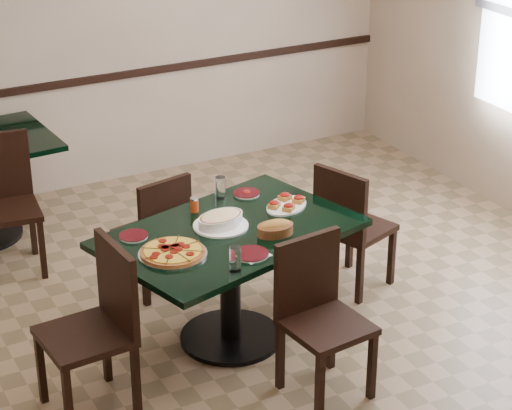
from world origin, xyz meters
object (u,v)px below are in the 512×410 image
bruschetta_platter (286,203)px  chair_left (99,319)px  chair_far (157,229)px  chair_right (349,222)px  chair_near (318,308)px  pepperoni_pizza (173,252)px  bread_basket (275,228)px  lasagna_casserole (221,220)px  back_chair_near (3,195)px  main_table (230,258)px

bruschetta_platter → chair_left: bearing=165.5°
chair_far → chair_right: (1.13, -0.55, 0.03)m
chair_near → pepperoni_pizza: 0.87m
chair_far → bread_basket: 1.04m
chair_far → chair_near: 1.47m
bread_basket → bruschetta_platter: bread_basket is taller
chair_right → lasagna_casserole: chair_right is taller
chair_right → chair_left: bearing=84.0°
back_chair_near → lasagna_casserole: bearing=-52.5°
chair_far → lasagna_casserole: size_ratio=2.54×
main_table → lasagna_casserole: bearing=93.2°
pepperoni_pizza → bread_basket: bearing=-3.7°
chair_near → lasagna_casserole: chair_near is taller
chair_right → back_chair_near: back_chair_near is taller
chair_near → chair_right: (0.76, 0.87, -0.01)m
pepperoni_pizza → chair_near: bearing=-40.3°
bread_basket → chair_right: bearing=31.1°
chair_right → lasagna_casserole: bearing=77.7°
main_table → chair_left: bearing=-179.1°
lasagna_casserole → back_chair_near: bearing=108.8°
chair_left → pepperoni_pizza: size_ratio=2.48×
chair_far → chair_left: bearing=41.2°
main_table → chair_far: bearing=86.6°
main_table → chair_left: 0.95m
chair_left → lasagna_casserole: bearing=106.3°
lasagna_casserole → main_table: bearing=-83.9°
pepperoni_pizza → back_chair_near: bearing=106.9°
chair_left → bread_basket: (1.13, 0.09, 0.25)m
chair_right → bread_basket: (-0.76, -0.37, 0.29)m
chair_near → chair_right: size_ratio=1.03×
chair_left → back_chair_near: chair_left is taller
back_chair_near → bread_basket: (1.16, -1.77, 0.25)m
pepperoni_pizza → lasagna_casserole: 0.44m
chair_near → main_table: bearing=101.3°
back_chair_near → pepperoni_pizza: size_ratio=2.45×
lasagna_casserole → bread_basket: bearing=-57.8°
chair_far → chair_left: 1.27m
chair_far → lasagna_casserole: 0.77m
pepperoni_pizza → bread_basket: bread_basket is taller
back_chair_near → bread_basket: 2.13m
back_chair_near → bruschetta_platter: back_chair_near is taller
chair_far → pepperoni_pizza: chair_far is taller
lasagna_casserole → bread_basket: bread_basket is taller
chair_left → bruschetta_platter: (1.37, 0.39, 0.23)m
chair_near → chair_left: bearing=153.9°
bread_basket → bruschetta_platter: size_ratio=0.61×
chair_far → pepperoni_pizza: 0.97m
bread_basket → chair_left: bearing=-170.2°
main_table → chair_left: (-0.91, -0.26, -0.02)m
chair_right → pepperoni_pizza: 1.46m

